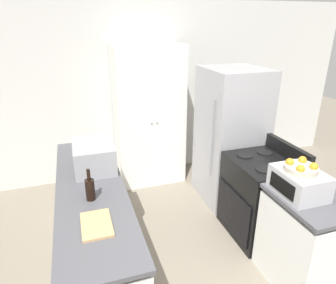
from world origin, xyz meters
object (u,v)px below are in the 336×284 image
(microwave, at_px, (94,156))
(refrigerator, at_px, (230,137))
(pantry_cabinet, at_px, (149,117))
(fruit_bowl, at_px, (301,167))
(toaster_oven, at_px, (299,183))
(wine_bottle, at_px, (90,189))
(stove, at_px, (260,197))

(microwave, bearing_deg, refrigerator, 13.05)
(pantry_cabinet, distance_m, fruit_bowl, 2.40)
(refrigerator, relative_size, fruit_bowl, 6.52)
(microwave, height_order, toaster_oven, microwave)
(pantry_cabinet, distance_m, refrigerator, 1.21)
(fruit_bowl, bearing_deg, wine_bottle, 164.91)
(stove, xyz_separation_m, refrigerator, (0.04, 0.81, 0.43))
(microwave, xyz_separation_m, wine_bottle, (-0.09, -0.59, -0.03))
(pantry_cabinet, bearing_deg, toaster_oven, -72.48)
(toaster_oven, bearing_deg, refrigerator, 83.66)
(pantry_cabinet, relative_size, stove, 1.88)
(refrigerator, xyz_separation_m, microwave, (-1.78, -0.41, 0.16))
(microwave, bearing_deg, fruit_bowl, -33.00)
(toaster_oven, xyz_separation_m, fruit_bowl, (-0.01, 0.00, 0.14))
(pantry_cabinet, height_order, fruit_bowl, pantry_cabinet)
(pantry_cabinet, bearing_deg, stove, -62.71)
(fruit_bowl, bearing_deg, pantry_cabinet, 107.42)
(refrigerator, bearing_deg, toaster_oven, -96.34)
(wine_bottle, bearing_deg, toaster_oven, -15.12)
(pantry_cabinet, height_order, microwave, pantry_cabinet)
(stove, xyz_separation_m, fruit_bowl, (-0.13, -0.65, 0.70))
(stove, height_order, fruit_bowl, fruit_bowl)
(pantry_cabinet, xyz_separation_m, refrigerator, (0.88, -0.82, -0.12))
(stove, relative_size, fruit_bowl, 3.93)
(wine_bottle, height_order, fruit_bowl, fruit_bowl)
(toaster_oven, bearing_deg, wine_bottle, 164.88)
(toaster_oven, bearing_deg, pantry_cabinet, 107.52)
(refrigerator, height_order, toaster_oven, refrigerator)
(wine_bottle, bearing_deg, fruit_bowl, -15.09)
(pantry_cabinet, relative_size, fruit_bowl, 7.40)
(pantry_cabinet, xyz_separation_m, fruit_bowl, (0.72, -2.28, 0.16))
(stove, distance_m, refrigerator, 0.92)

